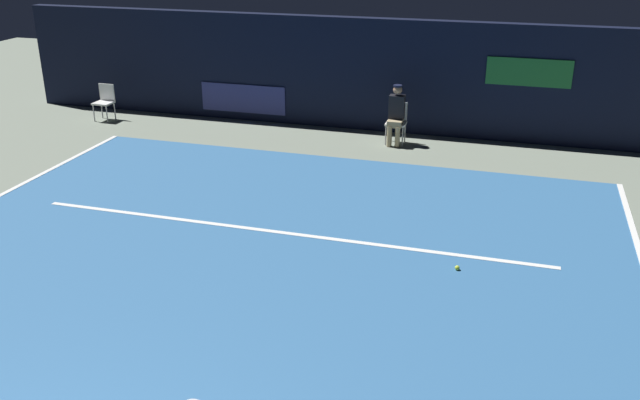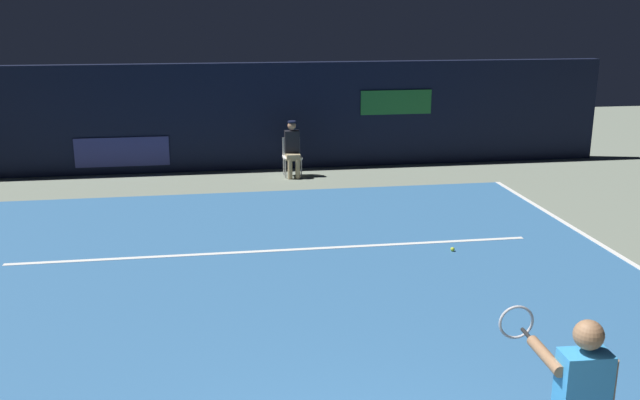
% 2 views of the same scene
% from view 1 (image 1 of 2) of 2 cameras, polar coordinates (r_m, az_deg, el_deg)
% --- Properties ---
extents(ground_plane, '(34.61, 34.61, 0.00)m').
position_cam_1_polar(ground_plane, '(9.32, -7.61, -7.99)').
color(ground_plane, gray).
extents(court_surface, '(10.97, 11.90, 0.01)m').
position_cam_1_polar(court_surface, '(9.31, -7.61, -7.96)').
color(court_surface, '#336699').
rests_on(court_surface, ground).
extents(line_service, '(8.56, 0.10, 0.01)m').
position_cam_1_polar(line_service, '(11.02, -3.27, -2.71)').
color(line_service, white).
rests_on(line_service, court_surface).
extents(back_wall, '(17.87, 0.33, 2.60)m').
position_cam_1_polar(back_wall, '(16.29, 4.06, 10.35)').
color(back_wall, black).
rests_on(back_wall, ground).
extents(line_judge_on_chair, '(0.45, 0.53, 1.32)m').
position_cam_1_polar(line_judge_on_chair, '(15.32, 6.36, 7.13)').
color(line_judge_on_chair, white).
rests_on(line_judge_on_chair, ground).
extents(courtside_chair_near, '(0.45, 0.42, 0.88)m').
position_cam_1_polar(courtside_chair_near, '(18.01, -17.47, 7.95)').
color(courtside_chair_near, white).
rests_on(courtside_chair_near, ground).
extents(tennis_ball, '(0.07, 0.07, 0.07)m').
position_cam_1_polar(tennis_ball, '(10.05, 11.35, -5.55)').
color(tennis_ball, '#CCE033').
rests_on(tennis_ball, court_surface).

